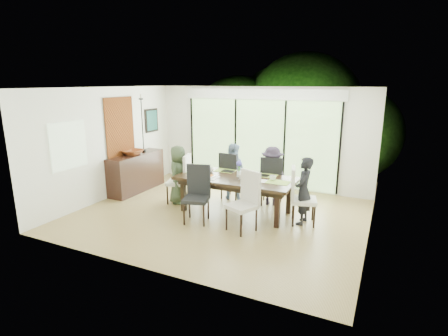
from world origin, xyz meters
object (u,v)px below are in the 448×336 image
at_px(chair_left_end, 178,178).
at_px(laptop, 200,173).
at_px(cup_a, 211,170).
at_px(bowl, 133,152).
at_px(person_left_end, 178,174).
at_px(sideboard, 136,172).
at_px(table_top, 236,178).
at_px(chair_near_left, 196,195).
at_px(chair_near_right, 242,202).
at_px(chair_right_end, 304,196).
at_px(person_far_left, 233,171).
at_px(cup_b, 240,177).
at_px(chair_far_left, 233,175).
at_px(person_far_right, 272,176).
at_px(cup_c, 273,178).
at_px(vase, 239,174).
at_px(person_right_end, 303,191).
at_px(chair_far_right, 272,180).

xyz_separation_m(chair_left_end, laptop, (0.65, -0.10, 0.23)).
relative_size(cup_a, bowl, 0.25).
relative_size(person_left_end, sideboard, 0.79).
relative_size(table_top, chair_near_left, 2.18).
xyz_separation_m(chair_near_right, person_left_end, (-1.98, 0.87, 0.10)).
bearing_deg(laptop, table_top, -10.10).
distance_m(chair_right_end, chair_near_left, 2.18).
bearing_deg(bowl, person_far_left, 13.27).
relative_size(chair_near_left, bowl, 2.25).
relative_size(cup_a, cup_b, 1.24).
distance_m(chair_far_left, chair_near_right, 1.96).
bearing_deg(sideboard, laptop, -11.24).
bearing_deg(chair_left_end, cup_b, 70.54).
bearing_deg(person_far_right, bowl, -0.20).
distance_m(chair_near_right, person_left_end, 2.17).
distance_m(chair_near_right, cup_c, 1.05).
bearing_deg(chair_near_left, chair_near_right, -15.25).
bearing_deg(vase, chair_right_end, -1.97).
xyz_separation_m(chair_near_left, chair_near_right, (1.00, 0.00, 0.00)).
bearing_deg(person_right_end, person_far_left, -112.00).
bearing_deg(cup_a, chair_left_end, -169.38).
bearing_deg(person_right_end, bowl, -91.64).
bearing_deg(person_far_left, cup_b, 123.37).
distance_m(chair_left_end, bowl, 1.59).
xyz_separation_m(vase, cup_a, (-0.75, 0.10, -0.01)).
xyz_separation_m(person_left_end, person_far_left, (1.03, 0.83, 0.00)).
distance_m(chair_far_right, laptop, 1.71).
distance_m(vase, cup_a, 0.76).
relative_size(table_top, person_right_end, 1.86).
height_order(person_far_right, bowl, person_far_right).
bearing_deg(person_far_left, person_left_end, 39.41).
distance_m(person_left_end, bowl, 1.58).
xyz_separation_m(laptop, bowl, (-2.15, 0.33, 0.23)).
xyz_separation_m(chair_right_end, cup_a, (-2.20, 0.15, 0.27)).
bearing_deg(bowl, chair_far_left, 13.69).
bearing_deg(vase, person_left_end, -178.13).
distance_m(chair_right_end, cup_b, 1.38).
bearing_deg(cup_c, cup_a, 178.09).
distance_m(chair_far_right, cup_b, 1.06).
bearing_deg(chair_left_end, person_far_left, 112.34).
relative_size(person_far_right, sideboard, 0.79).
xyz_separation_m(chair_left_end, cup_a, (0.80, 0.15, 0.27)).
xyz_separation_m(chair_near_right, person_far_right, (0.05, 1.70, 0.10)).
distance_m(person_far_right, cup_c, 0.79).
relative_size(chair_near_right, person_right_end, 0.85).
xyz_separation_m(chair_far_right, vase, (-0.50, -0.80, 0.28)).
relative_size(chair_far_right, bowl, 2.25).
distance_m(cup_c, sideboard, 3.83).
xyz_separation_m(chair_near_right, person_far_left, (-0.95, 1.70, 0.10)).
bearing_deg(cup_c, sideboard, 176.57).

